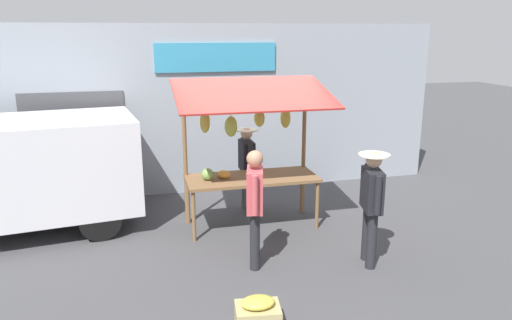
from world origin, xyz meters
TOP-DOWN VIEW (x-y plane):
  - ground_plane at (0.00, 0.00)m, footprint 40.00×40.00m
  - street_backdrop at (0.06, -2.20)m, footprint 9.00×0.30m
  - market_stall at (0.03, -0.03)m, footprint 2.50×1.46m
  - vendor_with_sunhat at (-0.09, -0.75)m, footprint 0.41×0.68m
  - shopper_with_shopping_bag at (-1.29, 1.79)m, footprint 0.43×0.69m
  - shopper_in_grey_tee at (0.30, 1.43)m, footprint 0.34×0.70m
  - produce_crate_near at (0.65, 2.96)m, footprint 0.55×0.44m

SIDE VIEW (x-z plane):
  - ground_plane at x=0.00m, z-range 0.00..0.00m
  - produce_crate_near at x=0.65m, z-range -0.02..0.37m
  - vendor_with_sunhat at x=-0.09m, z-range 0.13..1.71m
  - shopper_in_grey_tee at x=0.30m, z-range 0.14..1.83m
  - shopper_with_shopping_bag at x=-1.29m, z-range 0.16..1.82m
  - market_stall at x=0.03m, z-range 0.29..2.79m
  - street_backdrop at x=0.06m, z-range 0.00..3.40m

